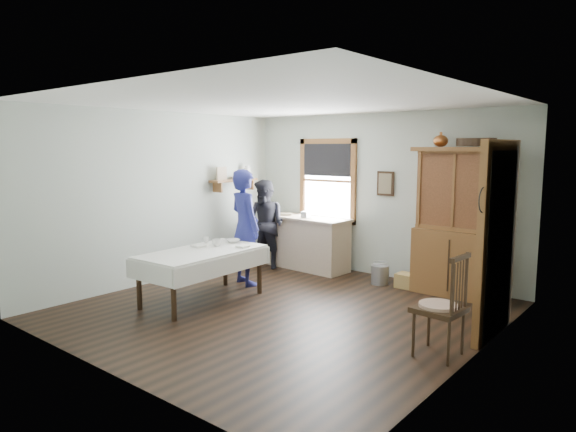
{
  "coord_description": "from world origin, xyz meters",
  "views": [
    {
      "loc": [
        4.2,
        -5.02,
        2.13
      ],
      "look_at": [
        -0.14,
        0.3,
        1.21
      ],
      "focal_mm": 32.0,
      "sensor_mm": 36.0,
      "label": 1
    }
  ],
  "objects_px": {
    "china_hutch": "(457,222)",
    "pail": "(380,275)",
    "wicker_basket": "(409,281)",
    "woman_blue": "(245,231)",
    "dining_table": "(202,276)",
    "spindle_chair": "(439,304)",
    "work_counter": "(306,243)",
    "figure_dark": "(266,228)"
  },
  "relations": [
    {
      "from": "work_counter",
      "to": "wicker_basket",
      "type": "bearing_deg",
      "value": 1.76
    },
    {
      "from": "china_hutch",
      "to": "wicker_basket",
      "type": "xyz_separation_m",
      "value": [
        -0.68,
        -0.1,
        -0.96
      ]
    },
    {
      "from": "spindle_chair",
      "to": "wicker_basket",
      "type": "bearing_deg",
      "value": 127.25
    },
    {
      "from": "dining_table",
      "to": "figure_dark",
      "type": "height_order",
      "value": "figure_dark"
    },
    {
      "from": "figure_dark",
      "to": "dining_table",
      "type": "bearing_deg",
      "value": -75.01
    },
    {
      "from": "pail",
      "to": "woman_blue",
      "type": "distance_m",
      "value": 2.23
    },
    {
      "from": "work_counter",
      "to": "spindle_chair",
      "type": "height_order",
      "value": "spindle_chair"
    },
    {
      "from": "china_hutch",
      "to": "pail",
      "type": "relative_size",
      "value": 7.15
    },
    {
      "from": "woman_blue",
      "to": "figure_dark",
      "type": "height_order",
      "value": "woman_blue"
    },
    {
      "from": "dining_table",
      "to": "wicker_basket",
      "type": "relative_size",
      "value": 4.85
    },
    {
      "from": "pail",
      "to": "wicker_basket",
      "type": "height_order",
      "value": "pail"
    },
    {
      "from": "work_counter",
      "to": "spindle_chair",
      "type": "xyz_separation_m",
      "value": [
        3.4,
        -2.24,
        0.08
      ]
    },
    {
      "from": "spindle_chair",
      "to": "figure_dark",
      "type": "xyz_separation_m",
      "value": [
        -3.97,
        1.79,
        0.18
      ]
    },
    {
      "from": "dining_table",
      "to": "woman_blue",
      "type": "xyz_separation_m",
      "value": [
        -0.17,
        1.04,
        0.48
      ]
    },
    {
      "from": "wicker_basket",
      "to": "dining_table",
      "type": "bearing_deg",
      "value": -128.43
    },
    {
      "from": "work_counter",
      "to": "pail",
      "type": "height_order",
      "value": "work_counter"
    },
    {
      "from": "dining_table",
      "to": "spindle_chair",
      "type": "relative_size",
      "value": 1.65
    },
    {
      "from": "work_counter",
      "to": "pail",
      "type": "relative_size",
      "value": 5.37
    },
    {
      "from": "work_counter",
      "to": "woman_blue",
      "type": "bearing_deg",
      "value": -90.7
    },
    {
      "from": "work_counter",
      "to": "dining_table",
      "type": "distance_m",
      "value": 2.5
    },
    {
      "from": "woman_blue",
      "to": "dining_table",
      "type": "bearing_deg",
      "value": 117.86
    },
    {
      "from": "work_counter",
      "to": "woman_blue",
      "type": "distance_m",
      "value": 1.51
    },
    {
      "from": "work_counter",
      "to": "spindle_chair",
      "type": "bearing_deg",
      "value": -30.03
    },
    {
      "from": "woman_blue",
      "to": "figure_dark",
      "type": "distance_m",
      "value": 1.11
    },
    {
      "from": "wicker_basket",
      "to": "pail",
      "type": "bearing_deg",
      "value": -171.46
    },
    {
      "from": "china_hutch",
      "to": "woman_blue",
      "type": "xyz_separation_m",
      "value": [
        -2.79,
        -1.5,
        -0.24
      ]
    },
    {
      "from": "work_counter",
      "to": "dining_table",
      "type": "bearing_deg",
      "value": -85.03
    },
    {
      "from": "spindle_chair",
      "to": "figure_dark",
      "type": "distance_m",
      "value": 4.36
    },
    {
      "from": "spindle_chair",
      "to": "figure_dark",
      "type": "relative_size",
      "value": 0.75
    },
    {
      "from": "pail",
      "to": "figure_dark",
      "type": "bearing_deg",
      "value": -171.3
    },
    {
      "from": "work_counter",
      "to": "figure_dark",
      "type": "distance_m",
      "value": 0.77
    },
    {
      "from": "wicker_basket",
      "to": "woman_blue",
      "type": "height_order",
      "value": "woman_blue"
    },
    {
      "from": "pail",
      "to": "spindle_chair",
      "type": "bearing_deg",
      "value": -48.82
    },
    {
      "from": "woman_blue",
      "to": "wicker_basket",
      "type": "bearing_deg",
      "value": -128.06
    },
    {
      "from": "dining_table",
      "to": "spindle_chair",
      "type": "xyz_separation_m",
      "value": [
        3.33,
        0.26,
        0.19
      ]
    },
    {
      "from": "wicker_basket",
      "to": "figure_dark",
      "type": "distance_m",
      "value": 2.68
    },
    {
      "from": "china_hutch",
      "to": "dining_table",
      "type": "xyz_separation_m",
      "value": [
        -2.61,
        -2.54,
        -0.71
      ]
    },
    {
      "from": "spindle_chair",
      "to": "wicker_basket",
      "type": "height_order",
      "value": "spindle_chair"
    },
    {
      "from": "figure_dark",
      "to": "china_hutch",
      "type": "bearing_deg",
      "value": 6.2
    },
    {
      "from": "spindle_chair",
      "to": "woman_blue",
      "type": "distance_m",
      "value": 3.6
    },
    {
      "from": "woman_blue",
      "to": "figure_dark",
      "type": "bearing_deg",
      "value": -46.67
    },
    {
      "from": "spindle_chair",
      "to": "wicker_basket",
      "type": "xyz_separation_m",
      "value": [
        -1.39,
        2.18,
        -0.44
      ]
    }
  ]
}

